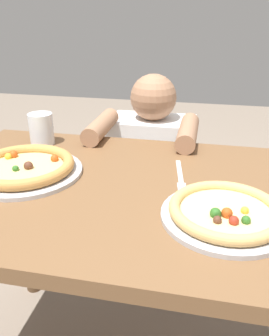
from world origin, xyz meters
The scene contains 6 objects.
dining_table centered at (0.00, 0.00, 0.64)m, with size 1.37×0.76×0.75m.
pizza_near centered at (0.18, -0.12, 0.77)m, with size 0.30×0.30×0.04m.
pizza_far centered at (-0.40, 0.01, 0.77)m, with size 0.34×0.34×0.04m.
water_cup_clear centered at (-0.46, 0.26, 0.81)m, with size 0.09×0.09×0.11m.
fork centered at (0.06, 0.09, 0.75)m, with size 0.05×0.20×0.00m.
diner_seated centered at (-0.11, 0.62, 0.44)m, with size 0.40×0.52×0.95m.
Camera 1 is at (0.12, -0.85, 1.20)m, focal length 37.62 mm.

